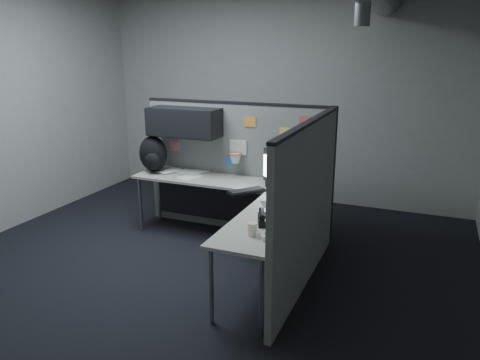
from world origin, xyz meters
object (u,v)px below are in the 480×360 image
at_px(desk, 235,199).
at_px(phone, 270,219).
at_px(monitor, 287,169).
at_px(backpack, 153,154).
at_px(keyboard, 247,191).

height_order(desk, phone, phone).
relative_size(monitor, phone, 1.81).
bearing_deg(desk, backpack, 166.73).
bearing_deg(monitor, backpack, 176.14).
distance_m(keyboard, phone, 0.94).
distance_m(desk, backpack, 1.33).
xyz_separation_m(monitor, phone, (0.18, -1.09, -0.19)).
bearing_deg(phone, keyboard, 112.08).
xyz_separation_m(phone, backpack, (-1.96, 1.16, 0.18)).
xyz_separation_m(monitor, backpack, (-1.79, 0.07, -0.01)).
xyz_separation_m(keyboard, phone, (0.53, -0.78, 0.02)).
bearing_deg(backpack, phone, -39.58).
xyz_separation_m(keyboard, backpack, (-1.43, 0.39, 0.21)).
relative_size(desk, keyboard, 5.36).
xyz_separation_m(desk, phone, (0.71, -0.87, 0.16)).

